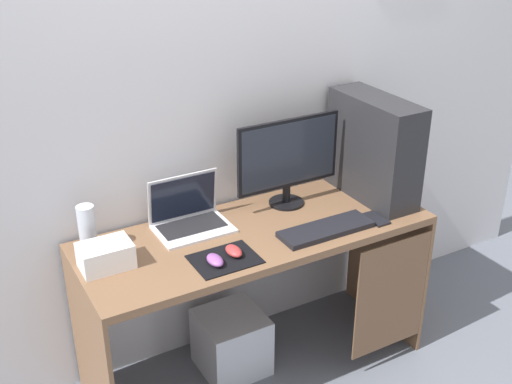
# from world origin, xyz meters

# --- Properties ---
(ground_plane) EXTENTS (8.00, 8.00, 0.00)m
(ground_plane) POSITION_xyz_m (0.00, 0.00, 0.00)
(ground_plane) COLOR slate
(wall_back) EXTENTS (4.00, 0.05, 2.60)m
(wall_back) POSITION_xyz_m (0.00, 0.33, 1.30)
(wall_back) COLOR silver
(wall_back) RESTS_ON ground_plane
(desk) EXTENTS (1.54, 0.58, 0.75)m
(desk) POSITION_xyz_m (0.02, -0.01, 0.60)
(desk) COLOR brown
(desk) RESTS_ON ground_plane
(pc_tower) EXTENTS (0.18, 0.50, 0.48)m
(pc_tower) POSITION_xyz_m (0.64, 0.03, 0.99)
(pc_tower) COLOR #232326
(pc_tower) RESTS_ON desk
(monitor) EXTENTS (0.51, 0.16, 0.42)m
(monitor) POSITION_xyz_m (0.24, 0.14, 0.98)
(monitor) COLOR black
(monitor) RESTS_ON desk
(laptop) EXTENTS (0.32, 0.23, 0.22)m
(laptop) POSITION_xyz_m (-0.24, 0.16, 0.80)
(laptop) COLOR silver
(laptop) RESTS_ON desk
(speaker) EXTENTS (0.07, 0.07, 0.20)m
(speaker) POSITION_xyz_m (-0.67, 0.19, 0.85)
(speaker) COLOR #B7BCC6
(speaker) RESTS_ON desk
(projector) EXTENTS (0.20, 0.14, 0.10)m
(projector) POSITION_xyz_m (-0.65, 0.03, 0.80)
(projector) COLOR white
(projector) RESTS_ON desk
(keyboard) EXTENTS (0.42, 0.14, 0.02)m
(keyboard) POSITION_xyz_m (0.25, -0.16, 0.76)
(keyboard) COLOR black
(keyboard) RESTS_ON desk
(mousepad) EXTENTS (0.26, 0.20, 0.00)m
(mousepad) POSITION_xyz_m (-0.23, -0.15, 0.75)
(mousepad) COLOR black
(mousepad) RESTS_ON desk
(mouse_left) EXTENTS (0.06, 0.10, 0.03)m
(mouse_left) POSITION_xyz_m (-0.18, -0.14, 0.77)
(mouse_left) COLOR #B23333
(mouse_left) RESTS_ON mousepad
(mouse_right) EXTENTS (0.06, 0.10, 0.03)m
(mouse_right) POSITION_xyz_m (-0.28, -0.17, 0.77)
(mouse_right) COLOR #8C4C99
(mouse_right) RESTS_ON mousepad
(cell_phone) EXTENTS (0.07, 0.13, 0.01)m
(cell_phone) POSITION_xyz_m (0.50, -0.18, 0.76)
(cell_phone) COLOR black
(cell_phone) RESTS_ON desk
(subwoofer) EXTENTS (0.30, 0.30, 0.30)m
(subwoofer) POSITION_xyz_m (-0.10, 0.06, 0.15)
(subwoofer) COLOR #B7BCC6
(subwoofer) RESTS_ON ground_plane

